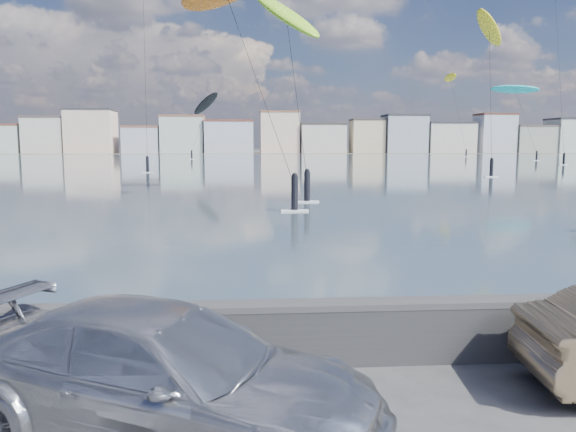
% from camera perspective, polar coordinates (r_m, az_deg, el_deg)
% --- Properties ---
extents(bay_water, '(500.00, 177.00, 0.00)m').
position_cam_1_polar(bay_water, '(97.29, -4.23, 5.37)').
color(bay_water, '#455867').
rests_on(bay_water, ground).
extents(far_shore_strip, '(500.00, 60.00, 0.00)m').
position_cam_1_polar(far_shore_strip, '(205.75, -4.14, 6.44)').
color(far_shore_strip, '#4C473D').
rests_on(far_shore_strip, ground).
extents(seawall, '(400.00, 0.36, 1.08)m').
position_cam_1_polar(seawall, '(8.91, -5.96, -11.53)').
color(seawall, '#28282B').
rests_on(seawall, ground).
extents(far_buildings, '(240.79, 13.26, 14.60)m').
position_cam_1_polar(far_buildings, '(191.74, -3.77, 8.17)').
color(far_buildings, '#CCB293').
rests_on(far_buildings, ground).
extents(car_silver, '(5.81, 4.14, 1.56)m').
position_cam_1_polar(car_silver, '(6.95, -12.53, -15.54)').
color(car_silver, '#BABBC2').
rests_on(car_silver, ground).
extents(kitesurfer_1, '(7.67, 13.88, 15.42)m').
position_cam_1_polar(kitesurfer_1, '(132.23, -8.37, 11.18)').
color(kitesurfer_1, black).
rests_on(kitesurfer_1, ground).
extents(kitesurfer_7, '(6.91, 12.86, 18.63)m').
position_cam_1_polar(kitesurfer_7, '(71.18, 19.77, 17.31)').
color(kitesurfer_7, yellow).
rests_on(kitesurfer_7, ground).
extents(kitesurfer_10, '(6.55, 17.17, 16.15)m').
position_cam_1_polar(kitesurfer_10, '(46.86, -0.16, 19.54)').
color(kitesurfer_10, '#8CD826').
rests_on(kitesurfer_10, ground).
extents(kitesurfer_12, '(3.16, 18.25, 22.37)m').
position_cam_1_polar(kitesurfer_12, '(161.52, 16.17, 13.24)').
color(kitesurfer_12, yellow).
rests_on(kitesurfer_12, ground).
extents(kitesurfer_13, '(10.88, 16.23, 16.43)m').
position_cam_1_polar(kitesurfer_13, '(134.83, 22.08, 11.80)').
color(kitesurfer_13, '#19BFBF').
rests_on(kitesurfer_13, ground).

